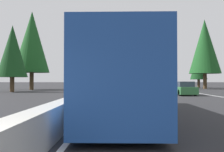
# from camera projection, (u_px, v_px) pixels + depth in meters

# --- Properties ---
(ground_plane) EXTENTS (320.00, 320.00, 0.00)m
(ground_plane) POSITION_uv_depth(u_px,v_px,m) (111.00, 86.00, 61.47)
(ground_plane) COLOR #262628
(median_barrier) EXTENTS (180.00, 0.56, 0.90)m
(median_barrier) POSITION_uv_depth(u_px,v_px,m) (112.00, 84.00, 81.47)
(median_barrier) COLOR #ADAAA3
(median_barrier) RESTS_ON ground
(shoulder_stripe_right) EXTENTS (160.00, 0.16, 0.01)m
(shoulder_stripe_right) POSITION_uv_depth(u_px,v_px,m) (149.00, 86.00, 71.22)
(shoulder_stripe_right) COLOR silver
(shoulder_stripe_right) RESTS_ON ground
(shoulder_stripe_median) EXTENTS (160.00, 0.16, 0.01)m
(shoulder_stripe_median) POSITION_uv_depth(u_px,v_px,m) (113.00, 86.00, 71.46)
(shoulder_stripe_median) COLOR silver
(shoulder_stripe_median) RESTS_ON ground
(sign_gantry_overhead) EXTENTS (0.50, 12.68, 6.52)m
(sign_gantry_overhead) POSITION_uv_depth(u_px,v_px,m) (139.00, 63.00, 48.20)
(sign_gantry_overhead) COLOR gray
(sign_gantry_overhead) RESTS_ON ground
(bus_far_right) EXTENTS (11.50, 2.55, 3.10)m
(bus_far_right) POSITION_uv_depth(u_px,v_px,m) (118.00, 77.00, 10.82)
(bus_far_right) COLOR #1E4793
(bus_far_right) RESTS_ON ground
(sedan_near_center) EXTENTS (4.40, 1.80, 1.47)m
(sedan_near_center) POSITION_uv_depth(u_px,v_px,m) (184.00, 89.00, 25.09)
(sedan_near_center) COLOR #2D6B38
(sedan_near_center) RESTS_ON ground
(minivan_mid_right) EXTENTS (5.00, 1.95, 1.69)m
(minivan_mid_right) POSITION_uv_depth(u_px,v_px,m) (134.00, 83.00, 51.49)
(minivan_mid_right) COLOR white
(minivan_mid_right) RESTS_ON ground
(box_truck_mid_left) EXTENTS (8.50, 2.40, 2.95)m
(box_truck_mid_left) POSITION_uv_depth(u_px,v_px,m) (130.00, 80.00, 124.30)
(box_truck_mid_left) COLOR white
(box_truck_mid_left) RESTS_ON ground
(sedan_near_right) EXTENTS (4.40, 1.80, 1.47)m
(sedan_near_right) POSITION_uv_depth(u_px,v_px,m) (128.00, 83.00, 79.81)
(sedan_near_right) COLOR white
(sedan_near_right) RESTS_ON ground
(sedan_distant_b) EXTENTS (4.40, 1.80, 1.47)m
(sedan_distant_b) POSITION_uv_depth(u_px,v_px,m) (126.00, 83.00, 103.00)
(sedan_distant_b) COLOR #2D6B38
(sedan_distant_b) RESTS_ON ground
(pickup_mid_center) EXTENTS (5.60, 2.00, 1.86)m
(pickup_mid_center) POSITION_uv_depth(u_px,v_px,m) (135.00, 82.00, 96.23)
(pickup_mid_center) COLOR maroon
(pickup_mid_center) RESTS_ON ground
(oncoming_near) EXTENTS (4.40, 1.80, 1.47)m
(oncoming_near) POSITION_uv_depth(u_px,v_px,m) (99.00, 84.00, 57.87)
(oncoming_near) COLOR #1E4793
(oncoming_near) RESTS_ON ground
(oncoming_far) EXTENTS (4.40, 1.80, 1.47)m
(oncoming_far) POSITION_uv_depth(u_px,v_px,m) (103.00, 83.00, 73.51)
(oncoming_far) COLOR black
(oncoming_far) RESTS_ON ground
(conifer_right_near) EXTENTS (5.82, 5.82, 13.23)m
(conifer_right_near) POSITION_uv_depth(u_px,v_px,m) (205.00, 47.00, 43.80)
(conifer_right_near) COLOR #4C3823
(conifer_right_near) RESTS_ON ground
(conifer_right_mid) EXTENTS (3.65, 3.65, 8.30)m
(conifer_right_mid) POSITION_uv_depth(u_px,v_px,m) (199.00, 65.00, 51.08)
(conifer_right_mid) COLOR #4C3823
(conifer_right_mid) RESTS_ON ground
(conifer_left_foreground) EXTENTS (4.12, 4.12, 9.35)m
(conifer_left_foreground) POSITION_uv_depth(u_px,v_px,m) (12.00, 51.00, 32.22)
(conifer_left_foreground) COLOR #4C3823
(conifer_left_foreground) RESTS_ON ground
(conifer_left_near) EXTENTS (5.92, 5.92, 13.46)m
(conifer_left_near) POSITION_uv_depth(u_px,v_px,m) (32.00, 42.00, 39.44)
(conifer_left_near) COLOR #4C3823
(conifer_left_near) RESTS_ON ground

